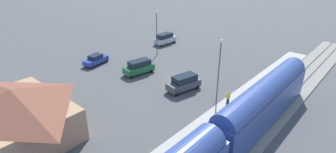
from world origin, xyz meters
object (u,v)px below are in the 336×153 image
object	(u,v)px
pedestrian_waiting_far	(229,96)
station_building	(16,113)
sedan_blue	(96,59)
pedestrian_on_platform	(228,98)
suv_charcoal	(184,83)
light_pole_lot_center	(157,28)
suv_silver	(165,39)
light_pole_near_platform	(219,63)
suv_green	(139,67)

from	to	relation	value
pedestrian_waiting_far	station_building	bearing A→B (deg)	56.28
station_building	sedan_blue	bearing A→B (deg)	-57.56
pedestrian_on_platform	sedan_blue	world-z (taller)	pedestrian_on_platform
suv_charcoal	light_pole_lot_center	bearing A→B (deg)	-32.47
station_building	sedan_blue	size ratio (longest dim) A/B	2.66
suv_silver	suv_charcoal	size ratio (longest dim) A/B	0.96
light_pole_near_platform	suv_silver	bearing A→B (deg)	-32.05
suv_charcoal	sedan_blue	bearing A→B (deg)	7.82
pedestrian_on_platform	pedestrian_waiting_far	distance (m)	0.42
pedestrian_on_platform	pedestrian_waiting_far	bearing A→B (deg)	-82.21
station_building	suv_charcoal	xyz separation A→B (m)	(-6.50, -19.57, -1.73)
pedestrian_on_platform	suv_silver	distance (m)	26.89
suv_silver	pedestrian_on_platform	bearing A→B (deg)	148.42
suv_silver	station_building	bearing A→B (deg)	105.81
suv_silver	light_pole_lot_center	world-z (taller)	light_pole_lot_center
light_pole_near_platform	light_pole_lot_center	bearing A→B (deg)	-21.96
station_building	suv_green	xyz separation A→B (m)	(2.40, -19.38, -1.73)
suv_silver	light_pole_lot_center	distance (m)	7.83
station_building	light_pole_lot_center	bearing A→B (deg)	-77.20
pedestrian_waiting_far	light_pole_near_platform	world-z (taller)	light_pole_near_platform
station_building	suv_green	size ratio (longest dim) A/B	2.44
suv_charcoal	suv_green	world-z (taller)	same
sedan_blue	light_pole_lot_center	bearing A→B (deg)	-113.66
suv_silver	light_pole_near_platform	world-z (taller)	light_pole_near_platform
pedestrian_waiting_far	light_pole_lot_center	distance (m)	21.45
light_pole_near_platform	pedestrian_waiting_far	bearing A→B (deg)	161.94
suv_silver	suv_charcoal	distance (m)	21.32
light_pole_lot_center	sedan_blue	bearing A→B (deg)	66.34
suv_silver	suv_green	size ratio (longest dim) A/B	0.97
pedestrian_on_platform	suv_green	xyz separation A→B (m)	(15.78, 0.17, -0.13)
station_building	suv_silver	bearing A→B (deg)	-74.19
pedestrian_on_platform	pedestrian_waiting_far	xyz separation A→B (m)	(0.06, -0.42, 0.00)
suv_charcoal	suv_green	xyz separation A→B (m)	(8.90, 0.19, 0.00)
pedestrian_on_platform	suv_silver	xyz separation A→B (m)	(22.91, -14.08, -0.13)
pedestrian_waiting_far	suv_silver	size ratio (longest dim) A/B	0.34
suv_silver	suv_green	world-z (taller)	same
station_building	light_pole_near_platform	xyz separation A→B (m)	(-11.20, -20.66, 2.18)
light_pole_near_platform	light_pole_lot_center	xyz separation A→B (m)	(17.50, -7.05, 0.08)
station_building	pedestrian_waiting_far	distance (m)	24.06
suv_charcoal	sedan_blue	size ratio (longest dim) A/B	1.10
sedan_blue	light_pole_lot_center	size ratio (longest dim) A/B	0.58
pedestrian_on_platform	suv_green	distance (m)	15.78
pedestrian_waiting_far	light_pole_lot_center	bearing A→B (deg)	-21.54
pedestrian_waiting_far	sedan_blue	bearing A→B (deg)	6.56
suv_silver	light_pole_near_platform	size ratio (longest dim) A/B	0.62
suv_charcoal	light_pole_near_platform	world-z (taller)	light_pole_near_platform
suv_charcoal	light_pole_lot_center	size ratio (longest dim) A/B	0.63
pedestrian_on_platform	suv_charcoal	xyz separation A→B (m)	(6.89, -0.02, -0.13)
suv_silver	light_pole_lot_center	bearing A→B (deg)	118.58
suv_silver	light_pole_near_platform	bearing A→B (deg)	147.95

